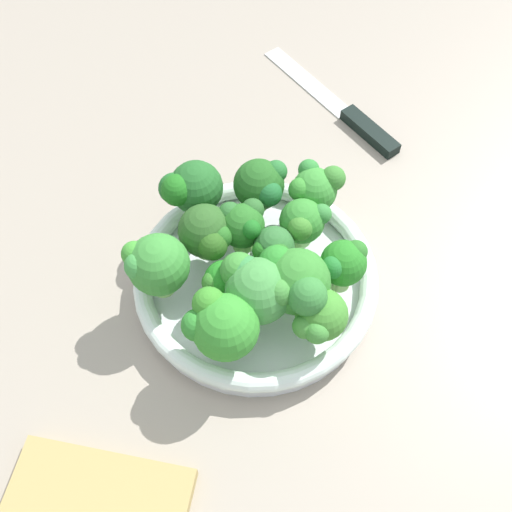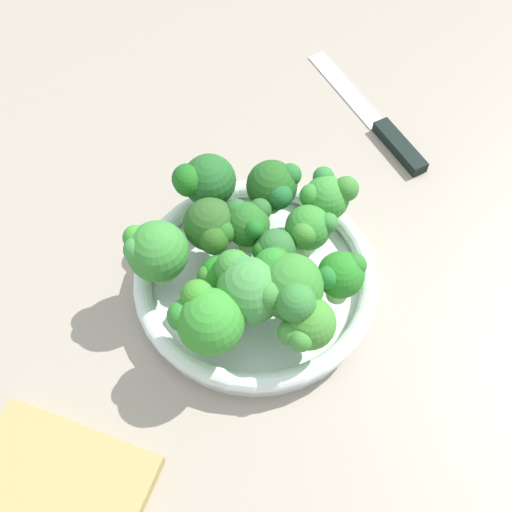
% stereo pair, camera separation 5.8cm
% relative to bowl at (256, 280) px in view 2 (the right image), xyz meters
% --- Properties ---
extents(ground_plane, '(1.30, 1.30, 0.03)m').
position_rel_bowl_xyz_m(ground_plane, '(0.03, 0.02, -0.03)').
color(ground_plane, gray).
extents(bowl, '(0.27, 0.27, 0.04)m').
position_rel_bowl_xyz_m(bowl, '(0.00, 0.00, 0.00)').
color(bowl, silver).
rests_on(bowl, ground_plane).
extents(broccoli_floret_0, '(0.07, 0.06, 0.07)m').
position_rel_bowl_xyz_m(broccoli_floret_0, '(0.03, 0.05, 0.06)').
color(broccoli_floret_0, '#8BC763').
rests_on(broccoli_floret_0, bowl).
extents(broccoli_floret_1, '(0.05, 0.05, 0.06)m').
position_rel_bowl_xyz_m(broccoli_floret_1, '(0.00, -0.02, 0.05)').
color(broccoli_floret_1, '#88B35F').
rests_on(broccoli_floret_1, bowl).
extents(broccoli_floret_2, '(0.06, 0.06, 0.07)m').
position_rel_bowl_xyz_m(broccoli_floret_2, '(0.09, -0.02, 0.06)').
color(broccoli_floret_2, '#7DB251').
rests_on(broccoli_floret_2, bowl).
extents(broccoli_floret_3, '(0.06, 0.07, 0.08)m').
position_rel_bowl_xyz_m(broccoli_floret_3, '(-0.01, 0.10, 0.06)').
color(broccoli_floret_3, '#89BF5F').
rests_on(broccoli_floret_3, bowl).
extents(broccoli_floret_4, '(0.06, 0.06, 0.06)m').
position_rel_bowl_xyz_m(broccoli_floret_4, '(-0.08, -0.05, 0.05)').
color(broccoli_floret_4, '#8FCF66').
rests_on(broccoli_floret_4, bowl).
extents(broccoli_floret_5, '(0.07, 0.07, 0.08)m').
position_rel_bowl_xyz_m(broccoli_floret_5, '(-0.05, 0.01, 0.07)').
color(broccoli_floret_5, '#86C367').
rests_on(broccoli_floret_5, bowl).
extents(broccoli_floret_6, '(0.05, 0.05, 0.07)m').
position_rel_bowl_xyz_m(broccoli_floret_6, '(-0.03, -0.09, 0.06)').
color(broccoli_floret_6, '#9CCA71').
rests_on(broccoli_floret_6, bowl).
extents(broccoli_floret_7, '(0.08, 0.07, 0.08)m').
position_rel_bowl_xyz_m(broccoli_floret_7, '(-0.05, -0.03, 0.07)').
color(broccoli_floret_7, '#83C060').
rests_on(broccoli_floret_7, bowl).
extents(broccoli_floret_8, '(0.07, 0.07, 0.08)m').
position_rel_bowl_xyz_m(broccoli_floret_8, '(-0.09, 0.05, 0.07)').
color(broccoli_floret_8, '#94D972').
rests_on(broccoli_floret_8, bowl).
extents(broccoli_floret_9, '(0.06, 0.07, 0.06)m').
position_rel_bowl_xyz_m(broccoli_floret_9, '(0.07, -0.08, 0.06)').
color(broccoli_floret_9, '#95C972').
rests_on(broccoli_floret_9, bowl).
extents(broccoli_floret_10, '(0.05, 0.06, 0.06)m').
position_rel_bowl_xyz_m(broccoli_floret_10, '(0.04, 0.01, 0.06)').
color(broccoli_floret_10, '#84CC5D').
rests_on(broccoli_floret_10, bowl).
extents(broccoli_floret_11, '(0.05, 0.04, 0.05)m').
position_rel_bowl_xyz_m(broccoli_floret_11, '(-0.03, 0.04, 0.05)').
color(broccoli_floret_11, '#75B455').
rests_on(broccoli_floret_11, bowl).
extents(broccoli_floret_12, '(0.05, 0.06, 0.06)m').
position_rel_bowl_xyz_m(broccoli_floret_12, '(0.03, -0.06, 0.05)').
color(broccoli_floret_12, '#96DA74').
rests_on(broccoli_floret_12, bowl).
extents(broccoli_floret_13, '(0.06, 0.07, 0.07)m').
position_rel_bowl_xyz_m(broccoli_floret_13, '(0.09, 0.06, 0.06)').
color(broccoli_floret_13, '#79B85A').
rests_on(broccoli_floret_13, bowl).
extents(knife, '(0.24, 0.15, 0.01)m').
position_rel_bowl_xyz_m(knife, '(0.26, -0.16, -0.01)').
color(knife, silver).
rests_on(knife, ground_plane).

